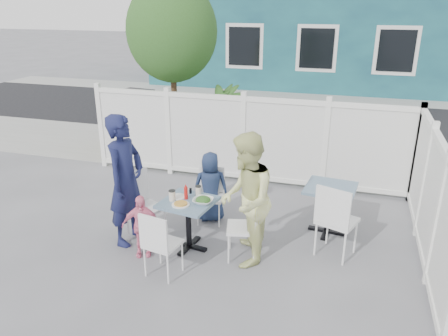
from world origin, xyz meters
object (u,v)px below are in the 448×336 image
(spare_table, at_px, (330,197))
(chair_near, at_px, (159,241))
(toddler, at_px, (141,226))
(woman, at_px, (246,200))
(boy, at_px, (211,187))
(man, at_px, (126,180))
(main_table, at_px, (188,212))
(chair_back, at_px, (211,191))
(utility_cabinet, at_px, (138,118))
(chair_right, at_px, (248,222))
(chair_left, at_px, (141,201))

(spare_table, xyz_separation_m, chair_near, (-1.85, -1.70, -0.06))
(chair_near, bearing_deg, toddler, 148.91)
(woman, height_order, boy, woman)
(spare_table, bearing_deg, boy, -176.57)
(spare_table, xyz_separation_m, toddler, (-2.29, -1.32, -0.13))
(spare_table, bearing_deg, man, -158.79)
(man, bearing_deg, main_table, -82.30)
(chair_back, bearing_deg, utility_cabinet, -55.64)
(utility_cabinet, distance_m, spare_table, 5.55)
(woman, relative_size, toddler, 2.00)
(man, bearing_deg, utility_cabinet, 30.00)
(chair_near, height_order, woman, woman)
(chair_right, bearing_deg, main_table, 76.82)
(chair_left, relative_size, boy, 0.90)
(chair_near, height_order, man, man)
(chair_near, bearing_deg, chair_right, 49.76)
(toddler, bearing_deg, boy, 44.22)
(chair_near, bearing_deg, utility_cabinet, 130.37)
(boy, bearing_deg, spare_table, 163.19)
(utility_cabinet, distance_m, chair_right, 5.46)
(chair_right, height_order, chair_back, chair_right)
(man, relative_size, woman, 1.06)
(chair_back, bearing_deg, main_table, 80.31)
(chair_right, bearing_deg, chair_left, 74.03)
(chair_right, relative_size, chair_near, 1.02)
(woman, bearing_deg, toddler, -89.24)
(chair_near, relative_size, woman, 0.50)
(chair_left, xyz_separation_m, toddler, (0.20, -0.42, -0.14))
(chair_back, bearing_deg, chair_left, 38.51)
(utility_cabinet, relative_size, chair_back, 1.42)
(chair_near, bearing_deg, main_table, 93.72)
(chair_left, relative_size, chair_near, 1.14)
(chair_back, relative_size, chair_near, 0.97)
(chair_back, bearing_deg, spare_table, 176.45)
(spare_table, distance_m, man, 2.84)
(main_table, bearing_deg, man, -176.68)
(utility_cabinet, height_order, boy, utility_cabinet)
(boy, bearing_deg, man, 25.68)
(main_table, height_order, boy, boy)
(woman, xyz_separation_m, boy, (-0.78, 0.94, -0.31))
(main_table, relative_size, toddler, 0.88)
(boy, bearing_deg, utility_cabinet, -68.43)
(utility_cabinet, bearing_deg, boy, -38.54)
(chair_left, distance_m, woman, 1.56)
(utility_cabinet, distance_m, toddler, 4.99)
(utility_cabinet, distance_m, main_table, 4.96)
(chair_near, distance_m, toddler, 0.58)
(woman, bearing_deg, chair_right, 159.39)
(chair_near, xyz_separation_m, boy, (0.11, 1.60, 0.04))
(utility_cabinet, relative_size, man, 0.65)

